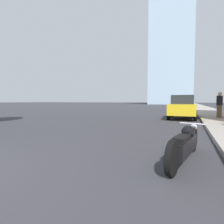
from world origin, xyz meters
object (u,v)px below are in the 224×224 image
(parked_car_blue, at_px, (187,104))
(motorcycle, at_px, (185,144))
(parked_car_silver, at_px, (185,105))
(pedestrian, at_px, (219,104))
(parked_car_yellow, at_px, (183,107))

(parked_car_blue, bearing_deg, motorcycle, -90.17)
(motorcycle, xyz_separation_m, parked_car_silver, (-0.47, 20.76, 0.43))
(parked_car_blue, bearing_deg, pedestrian, -84.50)
(parked_car_silver, distance_m, pedestrian, 10.91)
(parked_car_yellow, xyz_separation_m, parked_car_silver, (-0.09, 10.96, -0.07))
(parked_car_blue, bearing_deg, parked_car_yellow, -90.89)
(motorcycle, height_order, parked_car_blue, parked_car_blue)
(motorcycle, xyz_separation_m, parked_car_yellow, (-0.38, 9.80, 0.50))
(motorcycle, relative_size, pedestrian, 1.36)
(motorcycle, distance_m, pedestrian, 10.36)
(parked_car_yellow, distance_m, parked_car_blue, 21.56)
(parked_car_silver, xyz_separation_m, parked_car_blue, (0.12, 10.60, 0.08))
(parked_car_yellow, bearing_deg, pedestrian, 8.47)
(parked_car_yellow, relative_size, parked_car_silver, 1.03)
(motorcycle, height_order, parked_car_silver, parked_car_silver)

